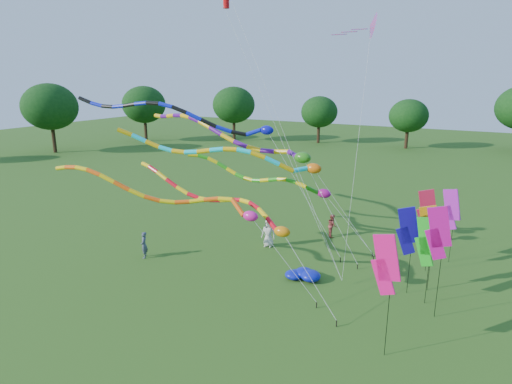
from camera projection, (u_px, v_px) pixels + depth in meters
The scene contains 20 objects.
ground at pixel (263, 309), 20.00m from camera, with size 160.00×160.00×0.00m, color #235015.
tree_ring at pixel (315, 184), 20.53m from camera, with size 116.29×110.44×9.51m.
tube_kite_red at pixel (225, 203), 21.90m from camera, with size 12.71×2.45×6.20m.
tube_kite_orange at pixel (172, 196), 21.02m from camera, with size 13.54×2.88×6.69m.
tube_kite_purple at pixel (235, 137), 27.83m from camera, with size 17.04×3.49×8.64m.
tube_kite_blue at pixel (188, 117), 24.84m from camera, with size 15.90×3.95×9.87m.
tube_kite_cyan at pixel (240, 156), 24.33m from camera, with size 13.81×5.71×8.13m.
tube_kite_green at pixel (273, 180), 26.92m from camera, with size 12.10×1.65×6.10m.
delta_kite_high_c at pixel (371, 26), 23.35m from camera, with size 3.12×5.96×14.18m.
banner_pole_orange at pixel (429, 229), 21.02m from camera, with size 1.14×0.38×4.51m.
banner_pole_green at pixel (426, 242), 19.91m from camera, with size 1.14×0.39×4.33m.
banner_pole_blue_a at pixel (408, 231), 20.67m from camera, with size 1.12×0.47×4.55m.
banner_pole_magenta_b at pixel (438, 234), 18.41m from camera, with size 1.16×0.27×5.25m.
banner_pole_violet at pixel (451, 210), 24.48m from camera, with size 1.14×0.39×4.41m.
banner_pole_magenta_a at pixel (386, 265), 15.86m from camera, with size 1.16×0.17×5.02m.
banner_pole_red at pixel (427, 211), 23.09m from camera, with size 1.13×0.44×4.75m.
blue_nylon_heap at pixel (304, 276), 22.79m from camera, with size 1.50×1.20×0.55m.
person_a at pixel (268, 233), 27.17m from camera, with size 0.89×0.58×1.81m, color beige.
person_b at pixel (144, 245), 25.51m from camera, with size 0.59×0.39×1.61m, color #42495D.
person_c at pixel (332, 225), 28.92m from camera, with size 0.76×0.59×1.56m, color #933835.
Camera 1 is at (8.25, -15.86, 10.52)m, focal length 30.00 mm.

